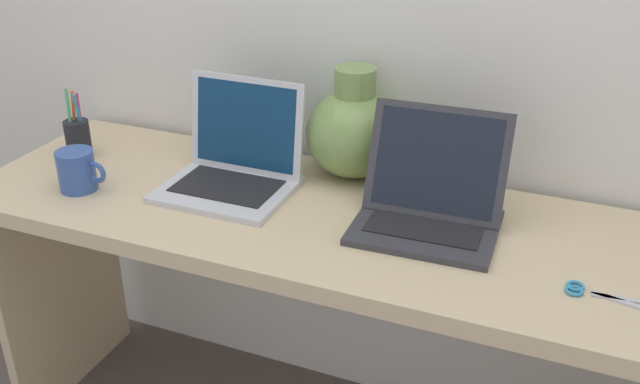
{
  "coord_description": "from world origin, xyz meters",
  "views": [
    {
      "loc": [
        0.55,
        -1.33,
        1.52
      ],
      "look_at": [
        0.0,
        0.0,
        0.8
      ],
      "focal_mm": 40.47,
      "sensor_mm": 36.0,
      "label": 1
    }
  ],
  "objects_px": {
    "laptop_left": "(236,159)",
    "coffee_mug": "(77,170)",
    "laptop_right": "(431,196)",
    "pen_cup": "(78,137)",
    "green_vase": "(354,131)",
    "scissors": "(591,292)"
  },
  "relations": [
    {
      "from": "pen_cup",
      "to": "scissors",
      "type": "distance_m",
      "value": 1.3
    },
    {
      "from": "green_vase",
      "to": "scissors",
      "type": "height_order",
      "value": "green_vase"
    },
    {
      "from": "green_vase",
      "to": "coffee_mug",
      "type": "bearing_deg",
      "value": -149.99
    },
    {
      "from": "coffee_mug",
      "to": "pen_cup",
      "type": "relative_size",
      "value": 0.69
    },
    {
      "from": "pen_cup",
      "to": "green_vase",
      "type": "bearing_deg",
      "value": 13.95
    },
    {
      "from": "laptop_right",
      "to": "pen_cup",
      "type": "height_order",
      "value": "laptop_right"
    },
    {
      "from": "scissors",
      "to": "laptop_right",
      "type": "bearing_deg",
      "value": 156.7
    },
    {
      "from": "coffee_mug",
      "to": "scissors",
      "type": "height_order",
      "value": "coffee_mug"
    },
    {
      "from": "coffee_mug",
      "to": "green_vase",
      "type": "bearing_deg",
      "value": 30.01
    },
    {
      "from": "pen_cup",
      "to": "scissors",
      "type": "xyz_separation_m",
      "value": [
        1.29,
        -0.15,
        -0.05
      ]
    },
    {
      "from": "laptop_right",
      "to": "coffee_mug",
      "type": "bearing_deg",
      "value": -169.08
    },
    {
      "from": "laptop_left",
      "to": "coffee_mug",
      "type": "bearing_deg",
      "value": -152.88
    },
    {
      "from": "laptop_right",
      "to": "scissors",
      "type": "bearing_deg",
      "value": -23.3
    },
    {
      "from": "green_vase",
      "to": "coffee_mug",
      "type": "height_order",
      "value": "green_vase"
    },
    {
      "from": "pen_cup",
      "to": "laptop_left",
      "type": "bearing_deg",
      "value": 1.58
    },
    {
      "from": "green_vase",
      "to": "scissors",
      "type": "bearing_deg",
      "value": -28.89
    },
    {
      "from": "laptop_left",
      "to": "pen_cup",
      "type": "xyz_separation_m",
      "value": [
        -0.46,
        -0.01,
        -0.01
      ]
    },
    {
      "from": "laptop_left",
      "to": "green_vase",
      "type": "relative_size",
      "value": 1.1
    },
    {
      "from": "coffee_mug",
      "to": "pen_cup",
      "type": "bearing_deg",
      "value": 128.64
    },
    {
      "from": "green_vase",
      "to": "scissors",
      "type": "distance_m",
      "value": 0.68
    },
    {
      "from": "green_vase",
      "to": "coffee_mug",
      "type": "distance_m",
      "value": 0.67
    },
    {
      "from": "laptop_right",
      "to": "coffee_mug",
      "type": "distance_m",
      "value": 0.83
    }
  ]
}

